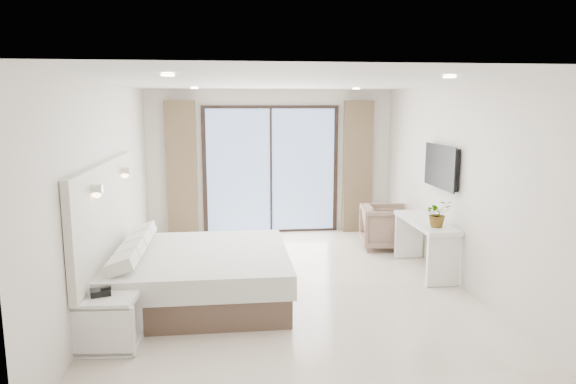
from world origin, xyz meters
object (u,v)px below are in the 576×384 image
bed (197,275)px  nightstand (107,322)px  armchair (386,225)px  console_desk (425,234)px

bed → nightstand: bearing=-123.9°
armchair → bed: bearing=131.6°
console_desk → nightstand: bearing=-154.0°
bed → nightstand: bed is taller
bed → console_desk: 3.34m
nightstand → console_desk: (4.06, 1.98, 0.28)m
console_desk → armchair: (-0.19, 1.28, -0.15)m
nightstand → armchair: bearing=44.0°
nightstand → armchair: size_ratio=0.78×
nightstand → console_desk: bearing=29.9°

